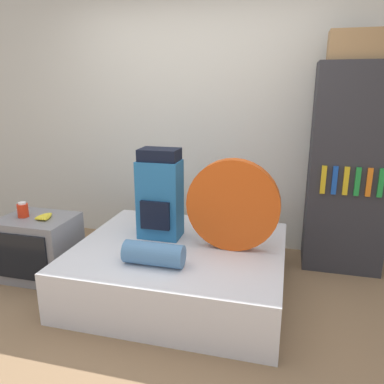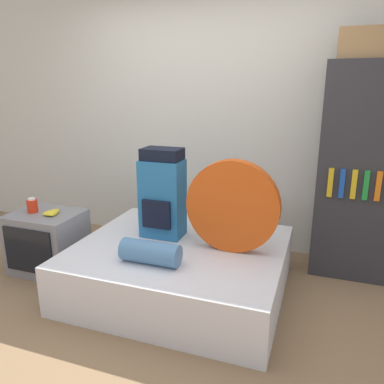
{
  "view_description": "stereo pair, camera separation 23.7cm",
  "coord_description": "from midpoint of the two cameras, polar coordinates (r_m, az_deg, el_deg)",
  "views": [
    {
      "loc": [
        0.92,
        -2.12,
        1.62
      ],
      "look_at": [
        0.22,
        0.54,
        0.85
      ],
      "focal_mm": 35.0,
      "sensor_mm": 36.0,
      "label": 1
    },
    {
      "loc": [
        1.14,
        -2.05,
        1.62
      ],
      "look_at": [
        0.22,
        0.54,
        0.85
      ],
      "focal_mm": 35.0,
      "sensor_mm": 36.0,
      "label": 2
    }
  ],
  "objects": [
    {
      "name": "cardboard_box",
      "position": [
        3.45,
        21.73,
        20.08
      ],
      "size": [
        0.41,
        0.24,
        0.24
      ],
      "color": "#99754C",
      "rests_on": "bookshelf"
    },
    {
      "name": "wall_back",
      "position": [
        3.87,
        -0.93,
        10.95
      ],
      "size": [
        8.0,
        0.05,
        2.6
      ],
      "color": "silver",
      "rests_on": "ground_plane"
    },
    {
      "name": "banana_bunch",
      "position": [
        3.45,
        -23.27,
        -3.46
      ],
      "size": [
        0.13,
        0.17,
        0.04
      ],
      "color": "yellow",
      "rests_on": "television"
    },
    {
      "name": "sleeping_roll",
      "position": [
        2.71,
        -8.39,
        -9.36
      ],
      "size": [
        0.43,
        0.17,
        0.17
      ],
      "color": "teal",
      "rests_on": "bed"
    },
    {
      "name": "television",
      "position": [
        3.6,
        -23.98,
        -7.71
      ],
      "size": [
        0.61,
        0.49,
        0.55
      ],
      "color": "gray",
      "rests_on": "ground_plane"
    },
    {
      "name": "backpack",
      "position": [
        3.1,
        -7.11,
        -0.5
      ],
      "size": [
        0.35,
        0.26,
        0.75
      ],
      "color": "#23669E",
      "rests_on": "bed"
    },
    {
      "name": "tent_bag",
      "position": [
        2.85,
        3.89,
        -2.05
      ],
      "size": [
        0.71,
        0.1,
        0.71
      ],
      "color": "#D14C14",
      "rests_on": "bed"
    },
    {
      "name": "canister",
      "position": [
        3.56,
        -26.14,
        -2.5
      ],
      "size": [
        0.09,
        0.09,
        0.13
      ],
      "color": "red",
      "rests_on": "television"
    },
    {
      "name": "ground_plane",
      "position": [
        2.83,
        -10.18,
        -19.47
      ],
      "size": [
        16.0,
        16.0,
        0.0
      ],
      "primitive_type": "plane",
      "color": "#846647"
    },
    {
      "name": "bookshelf",
      "position": [
        3.54,
        21.02,
        3.15
      ],
      "size": [
        0.67,
        0.45,
        1.83
      ],
      "color": "#2D2D33",
      "rests_on": "ground_plane"
    },
    {
      "name": "bed",
      "position": [
        3.12,
        -4.01,
        -11.45
      ],
      "size": [
        1.64,
        1.43,
        0.4
      ],
      "color": "silver",
      "rests_on": "ground_plane"
    }
  ]
}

